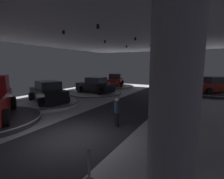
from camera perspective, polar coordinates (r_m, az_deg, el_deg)
The scene contains 14 objects.
ground at distance 8.22m, azimuth -13.36°, elevation -15.73°, with size 24.00×44.00×0.06m.
ceiling_with_spotlights at distance 7.86m, azimuth -14.84°, elevation 24.72°, with size 24.00×44.00×0.39m.
column_right at distance 4.16m, azimuth 20.28°, elevation 0.35°, with size 1.15×1.15×5.50m.
brand_sign_pylon at distance 6.45m, azimuth 19.63°, elevation -3.31°, with size 1.31×0.73×3.96m.
display_platform_deep_right at distance 21.63m, azimuth 30.47°, elevation -1.16°, with size 5.10×5.10×0.33m.
display_car_deep_right at distance 21.54m, azimuth 30.70°, elevation 1.25°, with size 4.21×4.28×1.71m.
display_platform_mid_left at distance 14.89m, azimuth -20.59°, elevation -4.38°, with size 4.80×4.80×0.30m.
display_car_mid_left at distance 14.70m, azimuth -20.73°, elevation -0.98°, with size 4.57×3.40×1.71m.
display_platform_far_left at distance 19.03m, azimuth -5.71°, elevation -1.34°, with size 5.81×5.81×0.24m.
display_car_far_left at distance 18.89m, azimuth -5.67°, elevation 1.26°, with size 4.33×2.45×1.71m.
display_platform_deep_left at distance 24.15m, azimuth 1.07°, elevation 0.90°, with size 5.16×5.16×0.37m.
display_car_deep_left at distance 24.08m, azimuth 1.09°, elevation 3.10°, with size 3.33×4.57×1.71m.
visitor_walking_near at distance 9.09m, azimuth 1.66°, elevation -6.94°, with size 0.32×0.32×1.59m.
stanchion_b at distance 5.30m, azimuth -7.72°, elevation -25.21°, with size 0.28×0.28×1.01m.
Camera 1 is at (5.14, -5.50, 3.28)m, focal length 27.14 mm.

